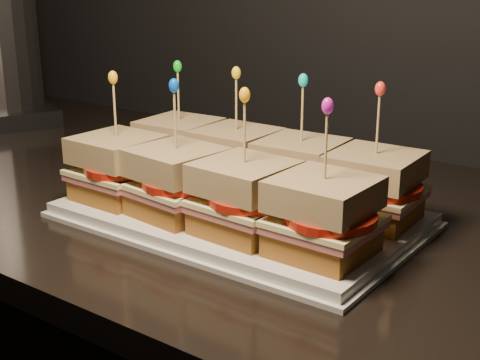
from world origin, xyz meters
The scene contains 59 objects.
granite_slab centered at (-0.73, 1.66, 0.91)m, with size 2.67×0.69×0.03m, color black.
platter centered at (-0.85, 1.59, 0.94)m, with size 0.42×0.26×0.02m, color silver.
platter_rim centered at (-0.85, 1.59, 0.93)m, with size 0.43×0.27×0.01m, color silver.
sandwich_0_bread_bot centered at (-1.00, 1.65, 0.96)m, with size 0.09×0.09×0.03m, color brown.
sandwich_0_ham centered at (-1.00, 1.65, 0.98)m, with size 0.10×0.10×0.01m, color #B1514C.
sandwich_0_cheese centered at (-1.00, 1.65, 0.98)m, with size 0.11×0.10×0.01m, color #FFF3A3.
sandwich_0_tomato centered at (-0.99, 1.64, 0.99)m, with size 0.09×0.09×0.01m, color #B01B0D.
sandwich_0_bread_top centered at (-1.00, 1.65, 1.01)m, with size 0.10×0.10×0.03m, color #5B3612.
sandwich_0_pick centered at (-1.00, 1.65, 1.06)m, with size 0.00×0.00×0.09m, color tan.
sandwich_0_frill centered at (-1.00, 1.65, 1.10)m, with size 0.01×0.01×0.02m, color #14BA1F.
sandwich_1_bread_bot centered at (-0.90, 1.65, 0.96)m, with size 0.09×0.09×0.03m, color brown.
sandwich_1_ham centered at (-0.90, 1.65, 0.98)m, with size 0.10×0.10×0.01m, color #B1514C.
sandwich_1_cheese centered at (-0.90, 1.65, 0.98)m, with size 0.11×0.10×0.01m, color #FFF3A3.
sandwich_1_tomato centered at (-0.89, 1.64, 0.99)m, with size 0.09×0.09×0.01m, color #B01B0D.
sandwich_1_bread_top centered at (-0.90, 1.65, 1.01)m, with size 0.10×0.10×0.03m, color #5B3612.
sandwich_1_pick centered at (-0.90, 1.65, 1.06)m, with size 0.00×0.00×0.09m, color tan.
sandwich_1_frill centered at (-0.90, 1.65, 1.10)m, with size 0.01×0.01×0.02m, color yellow.
sandwich_2_bread_bot centered at (-0.80, 1.65, 0.96)m, with size 0.09×0.09×0.03m, color brown.
sandwich_2_ham centered at (-0.80, 1.65, 0.98)m, with size 0.10×0.10×0.01m, color #B1514C.
sandwich_2_cheese centered at (-0.80, 1.65, 0.98)m, with size 0.11×0.10×0.01m, color #FFF3A3.
sandwich_2_tomato centered at (-0.79, 1.64, 0.99)m, with size 0.09×0.09×0.01m, color #B01B0D.
sandwich_2_bread_top centered at (-0.80, 1.65, 1.01)m, with size 0.10×0.10×0.03m, color #5B3612.
sandwich_2_pick centered at (-0.80, 1.65, 1.06)m, with size 0.00×0.00×0.09m, color tan.
sandwich_2_frill centered at (-0.80, 1.65, 1.10)m, with size 0.01×0.01×0.02m, color #0DC1B0.
sandwich_3_bread_bot centered at (-0.70, 1.65, 0.96)m, with size 0.09×0.09×0.03m, color brown.
sandwich_3_ham centered at (-0.70, 1.65, 0.98)m, with size 0.10×0.10×0.01m, color #B1514C.
sandwich_3_cheese centered at (-0.70, 1.65, 0.98)m, with size 0.11×0.10×0.01m, color #FFF3A3.
sandwich_3_tomato centered at (-0.69, 1.64, 0.99)m, with size 0.09×0.09×0.01m, color #B01B0D.
sandwich_3_bread_top centered at (-0.70, 1.65, 1.01)m, with size 0.10×0.10×0.03m, color #5B3612.
sandwich_3_pick centered at (-0.70, 1.65, 1.06)m, with size 0.00×0.00×0.09m, color tan.
sandwich_3_frill centered at (-0.70, 1.65, 1.10)m, with size 0.01×0.01×0.02m, color red.
sandwich_4_bread_bot centered at (-1.00, 1.53, 0.96)m, with size 0.09×0.09×0.03m, color brown.
sandwich_4_ham centered at (-1.00, 1.53, 0.98)m, with size 0.10×0.10×0.01m, color #B1514C.
sandwich_4_cheese centered at (-1.00, 1.53, 0.98)m, with size 0.11×0.10×0.01m, color #FFF3A3.
sandwich_4_tomato centered at (-0.99, 1.52, 0.99)m, with size 0.09×0.09×0.01m, color #B01B0D.
sandwich_4_bread_top centered at (-1.00, 1.53, 1.01)m, with size 0.10×0.10×0.03m, color #5B3612.
sandwich_4_pick centered at (-1.00, 1.53, 1.06)m, with size 0.00×0.00×0.09m, color tan.
sandwich_4_frill centered at (-1.00, 1.53, 1.10)m, with size 0.01×0.01×0.02m, color gold.
sandwich_5_bread_bot centered at (-0.90, 1.53, 0.96)m, with size 0.09×0.09×0.03m, color brown.
sandwich_5_ham centered at (-0.90, 1.53, 0.98)m, with size 0.10×0.10×0.01m, color #B1514C.
sandwich_5_cheese centered at (-0.90, 1.53, 0.98)m, with size 0.11×0.10×0.01m, color #FFF3A3.
sandwich_5_tomato centered at (-0.89, 1.52, 0.99)m, with size 0.09×0.09×0.01m, color #B01B0D.
sandwich_5_bread_top centered at (-0.90, 1.53, 1.01)m, with size 0.10×0.10×0.03m, color #5B3612.
sandwich_5_pick centered at (-0.90, 1.53, 1.06)m, with size 0.00×0.00×0.09m, color tan.
sandwich_5_frill centered at (-0.90, 1.53, 1.10)m, with size 0.01×0.01×0.02m, color blue.
sandwich_6_bread_bot centered at (-0.80, 1.53, 0.96)m, with size 0.09×0.09×0.03m, color brown.
sandwich_6_ham centered at (-0.80, 1.53, 0.98)m, with size 0.10×0.10×0.01m, color #B1514C.
sandwich_6_cheese centered at (-0.80, 1.53, 0.98)m, with size 0.11×0.10×0.01m, color #FFF3A3.
sandwich_6_tomato centered at (-0.79, 1.52, 0.99)m, with size 0.09×0.09×0.01m, color #B01B0D.
sandwich_6_bread_top centered at (-0.80, 1.53, 1.01)m, with size 0.10×0.10×0.03m, color #5B3612.
sandwich_6_pick centered at (-0.80, 1.53, 1.06)m, with size 0.00×0.00×0.09m, color tan.
sandwich_6_frill centered at (-0.80, 1.53, 1.10)m, with size 0.01×0.01×0.02m, color #FBA10F.
sandwich_7_bread_bot centered at (-0.70, 1.53, 0.96)m, with size 0.09×0.09×0.03m, color brown.
sandwich_7_ham centered at (-0.70, 1.53, 0.98)m, with size 0.10×0.10×0.01m, color #B1514C.
sandwich_7_cheese centered at (-0.70, 1.53, 0.98)m, with size 0.11×0.10×0.01m, color #FFF3A3.
sandwich_7_tomato centered at (-0.69, 1.52, 0.99)m, with size 0.09×0.09×0.01m, color #B01B0D.
sandwich_7_bread_top centered at (-0.70, 1.53, 1.01)m, with size 0.10×0.10×0.03m, color #5B3612.
sandwich_7_pick centered at (-0.70, 1.53, 1.06)m, with size 0.00×0.00×0.09m, color tan.
sandwich_7_frill centered at (-0.70, 1.53, 1.10)m, with size 0.01×0.01×0.02m, color #C51997.
Camera 1 is at (-0.39, 0.96, 1.23)m, focal length 50.00 mm.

